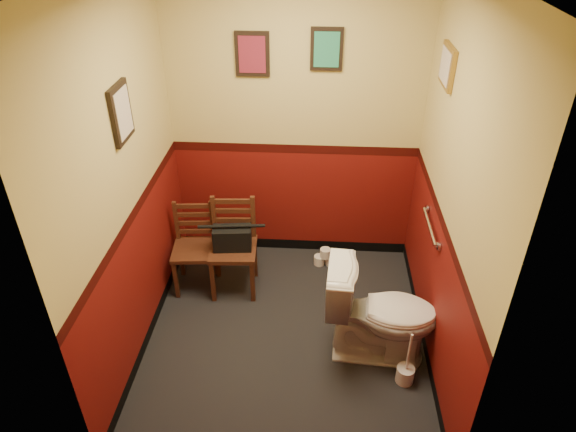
% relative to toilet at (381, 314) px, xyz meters
% --- Properties ---
extents(floor, '(2.20, 2.40, 0.00)m').
position_rel_toilet_xyz_m(floor, '(-0.72, 0.13, -0.41)').
color(floor, black).
rests_on(floor, ground).
extents(wall_back, '(2.20, 0.00, 2.70)m').
position_rel_toilet_xyz_m(wall_back, '(-0.72, 1.33, 0.94)').
color(wall_back, '#5F0F0B').
rests_on(wall_back, ground).
extents(wall_front, '(2.20, 0.00, 2.70)m').
position_rel_toilet_xyz_m(wall_front, '(-0.72, -1.07, 0.94)').
color(wall_front, '#5F0F0B').
rests_on(wall_front, ground).
extents(wall_left, '(0.00, 2.40, 2.70)m').
position_rel_toilet_xyz_m(wall_left, '(-1.82, 0.13, 0.94)').
color(wall_left, '#5F0F0B').
rests_on(wall_left, ground).
extents(wall_right, '(0.00, 2.40, 2.70)m').
position_rel_toilet_xyz_m(wall_right, '(0.38, 0.13, 0.94)').
color(wall_right, '#5F0F0B').
rests_on(wall_right, ground).
extents(grab_bar, '(0.05, 0.56, 0.06)m').
position_rel_toilet_xyz_m(grab_bar, '(0.35, 0.38, 0.54)').
color(grab_bar, silver).
rests_on(grab_bar, wall_right).
extents(framed_print_back_a, '(0.28, 0.04, 0.36)m').
position_rel_toilet_xyz_m(framed_print_back_a, '(-1.07, 1.31, 1.54)').
color(framed_print_back_a, black).
rests_on(framed_print_back_a, wall_back).
extents(framed_print_back_b, '(0.26, 0.04, 0.34)m').
position_rel_toilet_xyz_m(framed_print_back_b, '(-0.47, 1.31, 1.59)').
color(framed_print_back_b, black).
rests_on(framed_print_back_b, wall_back).
extents(framed_print_left, '(0.04, 0.30, 0.38)m').
position_rel_toilet_xyz_m(framed_print_left, '(-1.80, 0.23, 1.44)').
color(framed_print_left, black).
rests_on(framed_print_left, wall_left).
extents(framed_print_right, '(0.04, 0.34, 0.28)m').
position_rel_toilet_xyz_m(framed_print_right, '(0.36, 0.73, 1.64)').
color(framed_print_right, olive).
rests_on(framed_print_right, wall_right).
extents(toilet, '(0.87, 0.53, 0.82)m').
position_rel_toilet_xyz_m(toilet, '(0.00, 0.00, 0.00)').
color(toilet, white).
rests_on(toilet, floor).
extents(toilet_brush, '(0.13, 0.13, 0.48)m').
position_rel_toilet_xyz_m(toilet_brush, '(0.19, -0.27, -0.33)').
color(toilet_brush, silver).
rests_on(toilet_brush, floor).
extents(chair_left, '(0.40, 0.40, 0.80)m').
position_rel_toilet_xyz_m(chair_left, '(-1.57, 0.75, -0.01)').
color(chair_left, '#502718').
rests_on(chair_left, floor).
extents(chair_right, '(0.42, 0.42, 0.86)m').
position_rel_toilet_xyz_m(chair_right, '(-1.22, 0.74, 0.02)').
color(chair_right, '#502718').
rests_on(chair_right, floor).
extents(handbag, '(0.34, 0.19, 0.24)m').
position_rel_toilet_xyz_m(handbag, '(-1.22, 0.70, 0.14)').
color(handbag, black).
rests_on(handbag, chair_right).
extents(tp_stack, '(0.21, 0.11, 0.18)m').
position_rel_toilet_xyz_m(tp_stack, '(-0.41, 1.10, -0.33)').
color(tp_stack, silver).
rests_on(tp_stack, floor).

